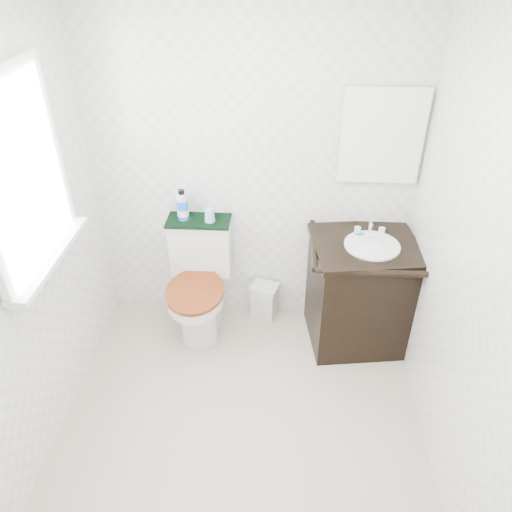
# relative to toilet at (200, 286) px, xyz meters

# --- Properties ---
(floor) EXTENTS (2.40, 2.40, 0.00)m
(floor) POSITION_rel_toilet_xyz_m (0.38, -0.97, -0.37)
(floor) COLOR beige
(floor) RESTS_ON ground
(wall_back) EXTENTS (2.40, 0.00, 2.40)m
(wall_back) POSITION_rel_toilet_xyz_m (0.38, 0.23, 0.83)
(wall_back) COLOR silver
(wall_back) RESTS_ON ground
(wall_left) EXTENTS (0.00, 2.40, 2.40)m
(wall_left) POSITION_rel_toilet_xyz_m (-0.72, -0.97, 0.83)
(wall_left) COLOR silver
(wall_left) RESTS_ON ground
(wall_right) EXTENTS (0.00, 2.40, 2.40)m
(wall_right) POSITION_rel_toilet_xyz_m (1.48, -0.97, 0.83)
(wall_right) COLOR silver
(wall_right) RESTS_ON ground
(window) EXTENTS (0.02, 0.70, 0.90)m
(window) POSITION_rel_toilet_xyz_m (-0.69, -0.72, 1.18)
(window) COLOR white
(window) RESTS_ON wall_left
(mirror) EXTENTS (0.50, 0.02, 0.60)m
(mirror) POSITION_rel_toilet_xyz_m (1.19, 0.21, 1.08)
(mirror) COLOR silver
(mirror) RESTS_ON wall_back
(toilet) EXTENTS (0.45, 0.64, 0.83)m
(toilet) POSITION_rel_toilet_xyz_m (0.00, 0.00, 0.00)
(toilet) COLOR white
(toilet) RESTS_ON floor
(vanity) EXTENTS (0.77, 0.69, 0.92)m
(vanity) POSITION_rel_toilet_xyz_m (1.14, -0.06, 0.07)
(vanity) COLOR black
(vanity) RESTS_ON floor
(trash_bin) EXTENTS (0.24, 0.21, 0.29)m
(trash_bin) POSITION_rel_toilet_xyz_m (0.46, 0.13, -0.22)
(trash_bin) COLOR silver
(trash_bin) RESTS_ON floor
(towel) EXTENTS (0.44, 0.22, 0.02)m
(towel) POSITION_rel_toilet_xyz_m (0.00, 0.12, 0.48)
(towel) COLOR black
(towel) RESTS_ON toilet
(mouthwash_bottle) EXTENTS (0.08, 0.08, 0.22)m
(mouthwash_bottle) POSITION_rel_toilet_xyz_m (-0.11, 0.13, 0.59)
(mouthwash_bottle) COLOR blue
(mouthwash_bottle) RESTS_ON towel
(cup) EXTENTS (0.07, 0.07, 0.09)m
(cup) POSITION_rel_toilet_xyz_m (0.08, 0.11, 0.53)
(cup) COLOR #86C2DB
(cup) RESTS_ON towel
(soap_bar) EXTENTS (0.08, 0.05, 0.02)m
(soap_bar) POSITION_rel_toilet_xyz_m (1.10, 0.03, 0.47)
(soap_bar) COLOR #177267
(soap_bar) RESTS_ON vanity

